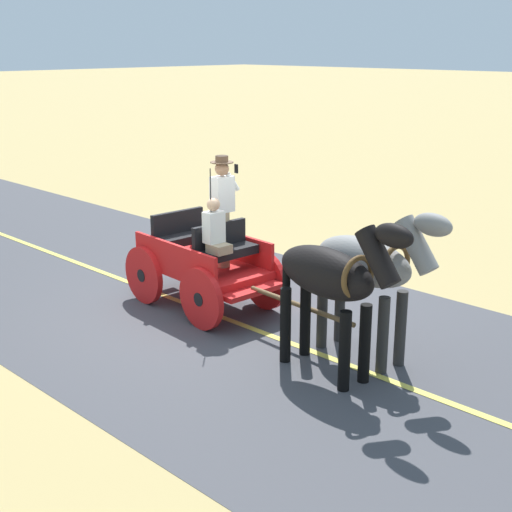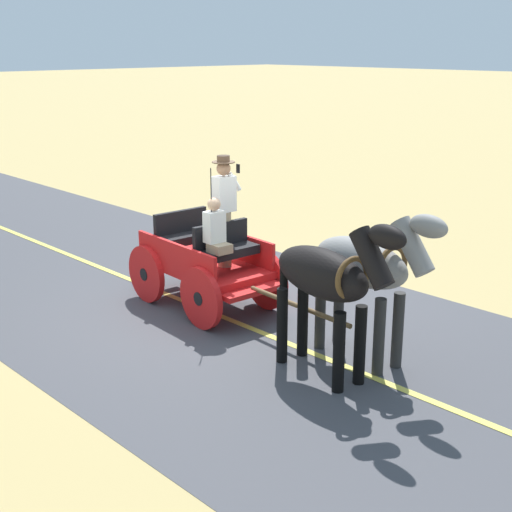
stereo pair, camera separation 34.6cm
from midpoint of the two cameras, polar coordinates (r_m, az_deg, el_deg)
ground_plane at (r=11.54m, az=-4.72°, el=-4.53°), size 200.00×200.00×0.00m
road_surface at (r=11.53m, az=-4.72°, el=-4.51°), size 6.52×160.00×0.01m
road_centre_stripe at (r=11.53m, az=-4.72°, el=-4.48°), size 0.12×160.00×0.00m
horse_drawn_carriage at (r=11.53m, az=-4.84°, el=-0.25°), size 1.55×4.52×2.50m
horse_near_side at (r=9.52m, az=8.01°, el=-0.82°), size 0.69×2.14×2.21m
horse_off_side at (r=8.99m, az=4.99°, el=-1.77°), size 0.73×2.14×2.21m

